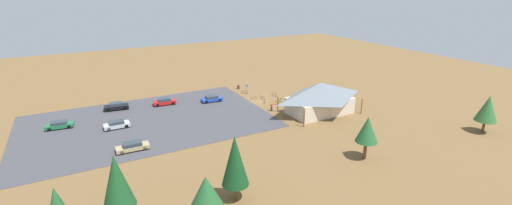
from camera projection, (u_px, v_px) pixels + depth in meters
name	position (u px, v px, depth m)	size (l,w,h in m)	color
ground	(258.00, 101.00, 74.31)	(160.00, 160.00, 0.00)	brown
parking_lot_asphalt	(148.00, 121.00, 62.90)	(42.99, 28.10, 0.05)	#424247
bike_pavilion	(320.00, 96.00, 66.14)	(13.84, 8.91, 6.06)	beige
trash_bin	(239.00, 87.00, 82.45)	(0.60, 0.60, 0.90)	brown
lot_sign	(247.00, 88.00, 78.41)	(0.56, 0.08, 2.20)	#99999E
pine_far_west	(488.00, 109.00, 57.01)	(3.40, 3.40, 6.42)	brown
pine_far_east	(235.00, 161.00, 38.61)	(3.13, 3.13, 8.01)	brown
pine_east	(367.00, 130.00, 48.17)	(3.13, 3.13, 6.38)	brown
pine_center	(117.00, 181.00, 33.63)	(3.20, 3.20, 8.35)	brown
pine_mideast	(206.00, 195.00, 32.60)	(3.82, 3.82, 6.85)	brown
bicycle_blue_lone_east	(262.00, 98.00, 74.92)	(0.48, 1.62, 0.79)	black
bicycle_yellow_by_bin	(274.00, 103.00, 71.62)	(1.69, 0.48, 0.81)	black
bicycle_silver_near_porch	(274.00, 95.00, 76.94)	(0.48, 1.80, 0.84)	black
bicycle_red_lone_west	(254.00, 98.00, 74.64)	(1.17, 1.24, 0.77)	black
bicycle_teal_yard_center	(323.00, 97.00, 75.67)	(1.36, 1.17, 0.82)	black
bicycle_purple_back_row	(331.00, 96.00, 75.90)	(1.32, 1.28, 0.83)	black
bicycle_black_yard_left	(265.00, 101.00, 72.78)	(0.83, 1.51, 0.83)	black
bicycle_orange_near_sign	(245.00, 92.00, 78.90)	(1.10, 1.35, 0.74)	black
bicycle_green_trailside	(280.00, 101.00, 73.14)	(1.51, 0.94, 0.83)	black
car_green_by_curb	(59.00, 125.00, 59.68)	(4.54, 2.29, 1.29)	#1E6B3D
car_black_far_end	(116.00, 106.00, 68.53)	(4.75, 2.42, 1.47)	black
car_blue_mid_lot	(212.00, 99.00, 73.30)	(4.45, 2.12, 1.30)	#1E42B2
car_tan_near_entry	(133.00, 146.00, 51.71)	(4.81, 1.90, 1.32)	tan
car_red_front_row	(164.00, 102.00, 71.35)	(4.64, 2.29, 1.39)	red
car_silver_second_row	(117.00, 124.00, 59.76)	(4.27, 1.99, 1.31)	#BCBCC1
visitor_crossing_yard	(271.00, 107.00, 67.94)	(0.36, 0.36, 1.61)	#2D3347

